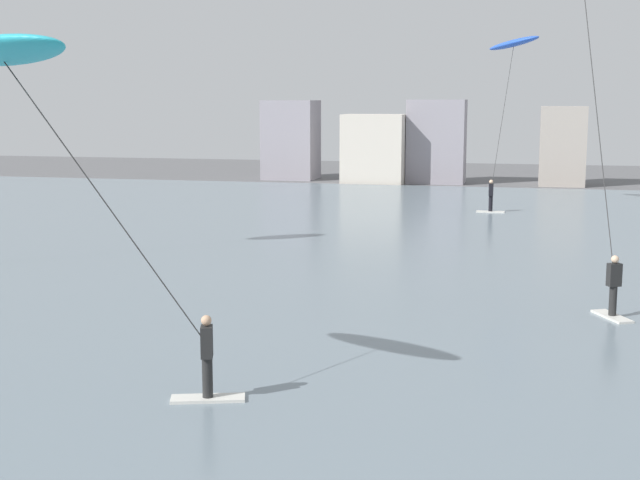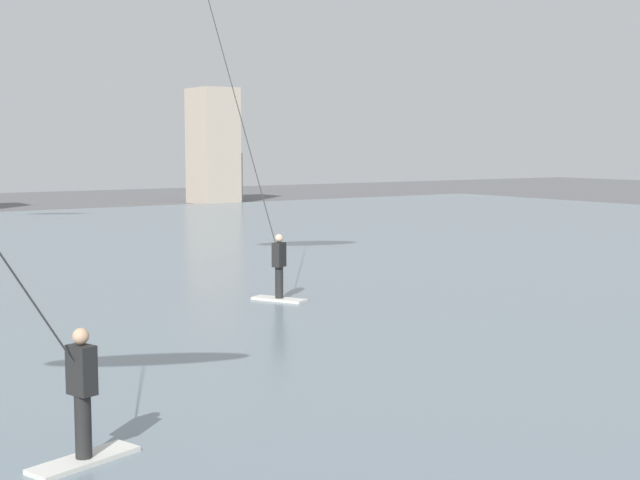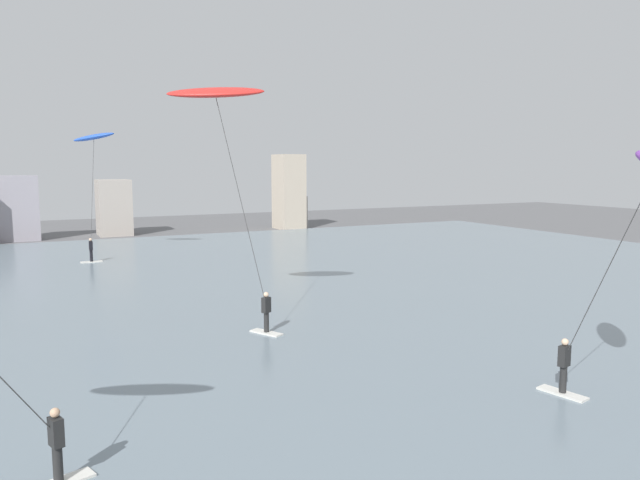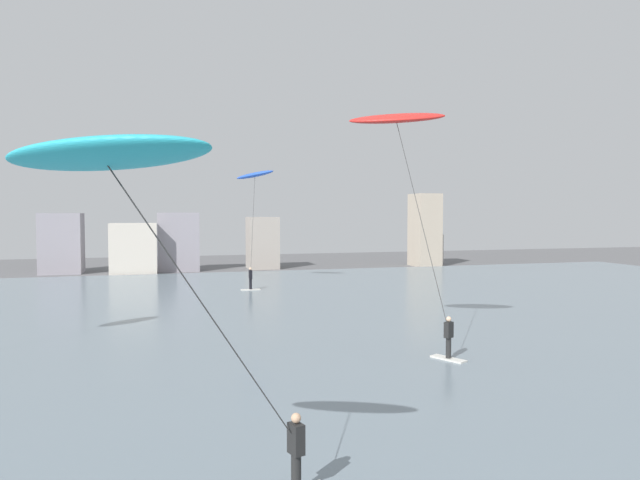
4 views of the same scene
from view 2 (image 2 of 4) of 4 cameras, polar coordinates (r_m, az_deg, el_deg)
The scene contains 1 object.
water_bay at distance 29.33m, azimuth -17.59°, elevation -1.91°, with size 84.00×52.00×0.10m, color slate.
Camera 2 is at (-8.18, 2.68, 3.91)m, focal length 51.10 mm.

